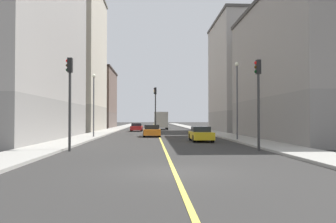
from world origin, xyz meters
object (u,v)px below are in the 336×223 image
object	(u,v)px
building_left_mid	(246,76)
car_orange	(152,131)
building_right_corner	(12,16)
box_truck	(161,120)
street_lamp_right_near	(94,98)
traffic_light_left_near	(258,91)
traffic_light_right_near	(70,90)
street_lamp_left_near	(237,92)
building_right_midblock	(71,60)
building_left_near	(308,69)
car_yellow	(201,134)
traffic_light_median_far	(155,104)
car_red	(137,127)
building_right_distant	(91,99)
car_green	(159,125)

from	to	relation	value
building_left_mid	car_orange	bearing A→B (deg)	-134.48
building_right_corner	box_truck	size ratio (longest dim) A/B	3.11
building_left_mid	street_lamp_right_near	xyz separation A→B (m)	(-20.86, -17.54, -4.65)
traffic_light_left_near	traffic_light_right_near	size ratio (longest dim) A/B	0.99
street_lamp_left_near	box_truck	size ratio (longest dim) A/B	0.93
building_right_corner	traffic_light_right_near	size ratio (longest dim) A/B	4.07
traffic_light_right_near	street_lamp_right_near	xyz separation A→B (m)	(-0.98, 14.93, 0.41)
building_right_midblock	street_lamp_right_near	xyz separation A→B (m)	(7.12, -20.59, -7.37)
building_left_near	car_yellow	bearing A→B (deg)	-170.81
building_left_near	traffic_light_left_near	distance (m)	13.89
traffic_light_right_near	car_orange	xyz separation A→B (m)	(5.04, 17.36, -3.09)
building_left_near	car_orange	distance (m)	17.33
building_left_mid	traffic_light_median_far	distance (m)	16.93
box_truck	street_lamp_left_near	bearing A→B (deg)	-80.07
traffic_light_left_near	car_red	bearing A→B (deg)	104.76
car_red	street_lamp_right_near	bearing A→B (deg)	-100.44
street_lamp_left_near	car_orange	world-z (taller)	street_lamp_left_near
street_lamp_right_near	building_right_corner	bearing A→B (deg)	-155.45
building_right_distant	car_red	bearing A→B (deg)	-62.62
building_left_near	building_left_mid	bearing A→B (deg)	90.00
building_left_mid	box_truck	distance (m)	18.73
traffic_light_left_near	traffic_light_right_near	xyz separation A→B (m)	(-11.74, 0.00, 0.02)
building_right_distant	traffic_light_left_near	distance (m)	58.81
building_right_midblock	traffic_light_left_near	distance (m)	41.43
building_left_near	car_green	bearing A→B (deg)	104.71
car_yellow	box_truck	distance (m)	34.79
building_left_mid	car_green	xyz separation A→B (m)	(-13.19, 28.60, -8.14)
traffic_light_right_near	street_lamp_left_near	distance (m)	15.95
building_right_distant	car_yellow	size ratio (longest dim) A/B	3.57
building_right_corner	car_yellow	bearing A→B (deg)	-8.24
street_lamp_left_near	street_lamp_right_near	xyz separation A→B (m)	(-13.74, 5.39, -0.26)
car_green	car_yellow	bearing A→B (deg)	-87.01
building_right_distant	car_orange	distance (m)	40.56
building_right_distant	car_green	size ratio (longest dim) A/B	4.03
street_lamp_left_near	car_red	bearing A→B (deg)	112.03
building_right_corner	traffic_light_left_near	bearing A→B (deg)	-30.47
car_orange	building_right_corner	bearing A→B (deg)	-156.63
street_lamp_left_near	car_red	distance (m)	27.26
car_yellow	building_right_distant	bearing A→B (deg)	110.77
building_left_mid	traffic_light_median_far	xyz separation A→B (m)	(-14.35, -7.58, -4.80)
building_right_distant	car_yellow	distance (m)	49.70
street_lamp_right_near	car_green	size ratio (longest dim) A/B	1.62
street_lamp_right_near	car_yellow	bearing A→B (deg)	-29.13
traffic_light_right_near	box_truck	size ratio (longest dim) A/B	0.76
building_left_near	car_red	xyz separation A→B (m)	(-17.25, 23.73, -6.14)
building_left_mid	box_truck	size ratio (longest dim) A/B	2.34
traffic_light_left_near	car_red	size ratio (longest dim) A/B	1.31
building_right_corner	building_right_midblock	world-z (taller)	building_right_corner
traffic_light_right_near	car_yellow	bearing A→B (deg)	44.19
traffic_light_left_near	car_orange	xyz separation A→B (m)	(-6.70, 17.36, -3.07)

